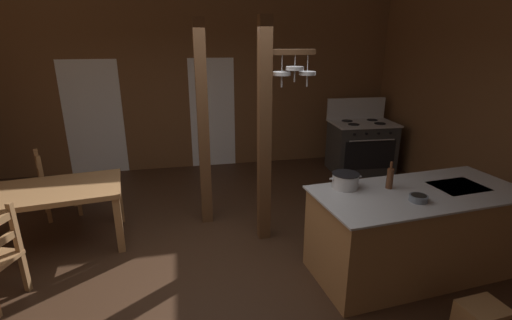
# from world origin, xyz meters

# --- Properties ---
(ground_plane) EXTENTS (8.51, 7.88, 0.10)m
(ground_plane) POSITION_xyz_m (0.00, 0.00, -0.05)
(ground_plane) COLOR #382316
(wall_back) EXTENTS (8.51, 0.14, 4.27)m
(wall_back) POSITION_xyz_m (0.00, 3.61, 2.14)
(wall_back) COLOR brown
(wall_back) RESTS_ON ground_plane
(glazed_door_back_left) EXTENTS (1.00, 0.01, 2.05)m
(glazed_door_back_left) POSITION_xyz_m (-1.73, 3.54, 1.02)
(glazed_door_back_left) COLOR white
(glazed_door_back_left) RESTS_ON ground_plane
(glazed_panel_back_right) EXTENTS (0.84, 0.01, 2.05)m
(glazed_panel_back_right) POSITION_xyz_m (0.39, 3.54, 1.02)
(glazed_panel_back_right) COLOR white
(glazed_panel_back_right) RESTS_ON ground_plane
(kitchen_island) EXTENTS (2.24, 1.15, 0.92)m
(kitchen_island) POSITION_xyz_m (2.11, -0.36, 0.46)
(kitchen_island) COLOR #9E7044
(kitchen_island) RESTS_ON ground_plane
(stove_range) EXTENTS (1.18, 0.87, 1.32)m
(stove_range) POSITION_xyz_m (3.05, 2.65, 0.48)
(stove_range) COLOR #323232
(stove_range) RESTS_ON ground_plane
(support_post_with_pot_rack) EXTENTS (0.66, 0.21, 2.62)m
(support_post_with_pot_rack) POSITION_xyz_m (0.77, 0.64, 1.42)
(support_post_with_pot_rack) COLOR brown
(support_post_with_pot_rack) RESTS_ON ground_plane
(support_post_center) EXTENTS (0.14, 0.14, 2.62)m
(support_post_center) POSITION_xyz_m (0.06, 1.22, 1.31)
(support_post_center) COLOR brown
(support_post_center) RESTS_ON ground_plane
(step_stool) EXTENTS (0.38, 0.31, 0.30)m
(step_stool) POSITION_xyz_m (2.13, -1.33, 0.18)
(step_stool) COLOR #9E7044
(step_stool) RESTS_ON ground_plane
(dining_table) EXTENTS (1.81, 1.12, 0.74)m
(dining_table) POSITION_xyz_m (-1.82, 0.93, 0.65)
(dining_table) COLOR #9E7044
(dining_table) RESTS_ON ground_plane
(ladderback_chair_by_post) EXTENTS (0.58, 0.58, 0.95)m
(ladderback_chair_by_post) POSITION_xyz_m (-1.98, 1.81, 0.45)
(ladderback_chair_by_post) COLOR #9E7044
(ladderback_chair_by_post) RESTS_ON ground_plane
(stockpot_on_counter) EXTENTS (0.35, 0.28, 0.16)m
(stockpot_on_counter) POSITION_xyz_m (1.40, -0.12, 1.00)
(stockpot_on_counter) COLOR #B7BABF
(stockpot_on_counter) RESTS_ON kitchen_island
(mixing_bowl_on_counter) EXTENTS (0.17, 0.17, 0.06)m
(mixing_bowl_on_counter) POSITION_xyz_m (1.94, -0.57, 0.95)
(mixing_bowl_on_counter) COLOR slate
(mixing_bowl_on_counter) RESTS_ON kitchen_island
(bottle_tall_on_counter) EXTENTS (0.07, 0.07, 0.29)m
(bottle_tall_on_counter) POSITION_xyz_m (1.84, -0.23, 1.03)
(bottle_tall_on_counter) COLOR #56331E
(bottle_tall_on_counter) RESTS_ON kitchen_island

